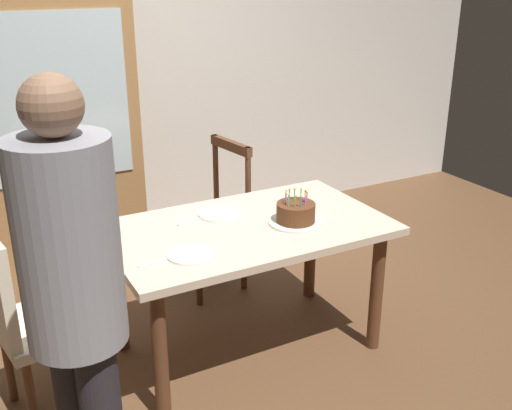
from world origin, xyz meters
TOP-DOWN VIEW (x-y plane):
  - ground at (0.00, 0.00)m, footprint 6.40×6.40m
  - back_wall at (0.00, 1.85)m, footprint 6.40×0.10m
  - dining_table at (0.00, 0.00)m, footprint 1.42×0.84m
  - birthday_cake at (0.23, -0.10)m, footprint 0.28×0.28m
  - plate_near_celebrant at (-0.39, -0.19)m, footprint 0.22×0.22m
  - plate_far_side at (-0.07, 0.19)m, footprint 0.22×0.22m
  - fork_near_celebrant at (-0.55, -0.18)m, footprint 0.18×0.04m
  - fork_far_side at (-0.23, 0.18)m, footprint 0.18×0.06m
  - chair_spindle_back at (0.12, 0.75)m, footprint 0.50×0.50m
  - chair_upholstered at (-1.10, -0.00)m, footprint 0.50×0.50m
  - person_celebrant at (-1.01, -0.75)m, footprint 0.32×0.32m
  - china_cabinet at (-0.65, 1.56)m, footprint 1.10×0.45m

SIDE VIEW (x-z plane):
  - ground at x=0.00m, z-range 0.00..0.00m
  - chair_spindle_back at x=0.12m, z-range -0.02..0.93m
  - chair_upholstered at x=-1.10m, z-range 0.06..1.01m
  - dining_table at x=0.00m, z-range 0.26..1.00m
  - fork_near_celebrant at x=-0.55m, z-range 0.73..0.74m
  - fork_far_side at x=-0.23m, z-range 0.73..0.74m
  - plate_near_celebrant at x=-0.39m, z-range 0.73..0.74m
  - plate_far_side at x=-0.07m, z-range 0.73..0.74m
  - birthday_cake at x=0.23m, z-range 0.69..0.87m
  - china_cabinet at x=-0.65m, z-range 0.00..1.90m
  - person_celebrant at x=-1.01m, z-range 0.12..1.80m
  - back_wall at x=0.00m, z-range 0.00..2.60m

